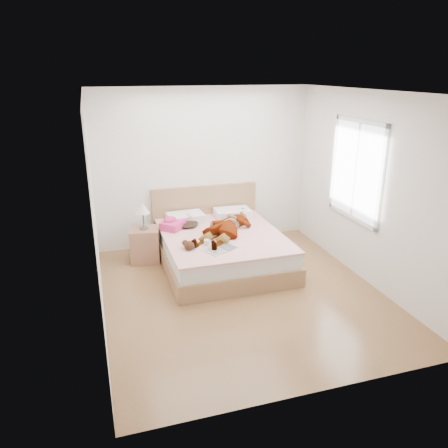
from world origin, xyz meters
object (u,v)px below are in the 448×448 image
object	(u,v)px
nightstand	(145,242)
bed	(220,246)
towel	(173,224)
plush_toy	(188,245)
woman	(227,224)
coffee_mug	(207,243)
magazine	(221,249)
phone	(189,215)

from	to	relation	value
nightstand	bed	bearing A→B (deg)	-20.58
towel	plush_toy	bearing A→B (deg)	-86.58
towel	plush_toy	xyz separation A→B (m)	(0.05, -0.88, -0.02)
woman	coffee_mug	distance (m)	0.66
magazine	plush_toy	xyz separation A→B (m)	(-0.42, 0.14, 0.05)
towel	coffee_mug	distance (m)	0.89
plush_toy	woman	bearing A→B (deg)	35.94
phone	nightstand	world-z (taller)	nightstand
towel	plush_toy	distance (m)	0.88
woman	plush_toy	distance (m)	0.90
bed	towel	distance (m)	0.82
woman	bed	size ratio (longest dim) A/B	0.79
bed	nightstand	world-z (taller)	bed
phone	magazine	xyz separation A→B (m)	(0.20, -1.06, -0.16)
phone	woman	bearing A→B (deg)	-88.51
woman	plush_toy	size ratio (longest dim) A/B	7.01
coffee_mug	plush_toy	world-z (taller)	plush_toy
phone	coffee_mug	xyz separation A→B (m)	(0.05, -0.88, -0.13)
woman	plush_toy	xyz separation A→B (m)	(-0.73, -0.53, -0.05)
bed	plush_toy	distance (m)	0.85
phone	coffee_mug	world-z (taller)	phone
magazine	nightstand	size ratio (longest dim) A/B	0.57
towel	coffee_mug	bearing A→B (deg)	-68.50
bed	towel	world-z (taller)	bed
phone	plush_toy	world-z (taller)	phone
phone	bed	distance (m)	0.70
woman	magazine	size ratio (longest dim) A/B	3.09
phone	towel	distance (m)	0.30
nightstand	phone	bearing A→B (deg)	-0.15
woman	coffee_mug	xyz separation A→B (m)	(-0.45, -0.48, -0.07)
bed	phone	bearing A→B (deg)	133.09
phone	nightstand	size ratio (longest dim) A/B	0.10
magazine	coffee_mug	xyz separation A→B (m)	(-0.15, 0.18, 0.04)
phone	towel	bearing A→B (deg)	139.90
phone	towel	xyz separation A→B (m)	(-0.28, -0.05, -0.10)
coffee_mug	nightstand	size ratio (longest dim) A/B	0.12
towel	magazine	bearing A→B (deg)	-64.90
towel	coffee_mug	xyz separation A→B (m)	(0.33, -0.83, -0.03)
phone	magazine	bearing A→B (deg)	-129.39
nightstand	towel	bearing A→B (deg)	-6.50
coffee_mug	woman	bearing A→B (deg)	46.77
bed	coffee_mug	size ratio (longest dim) A/B	18.03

